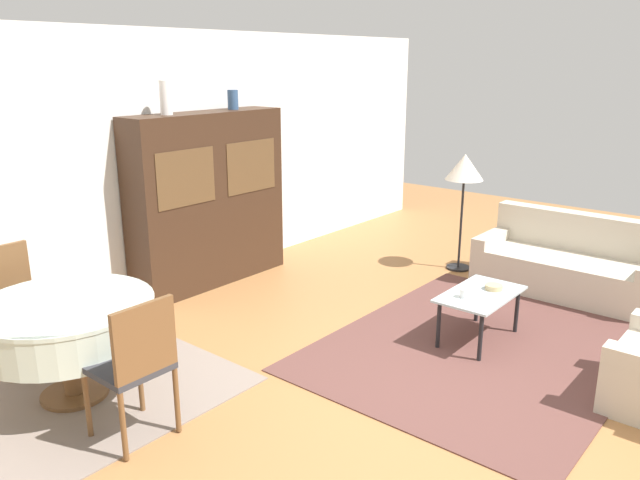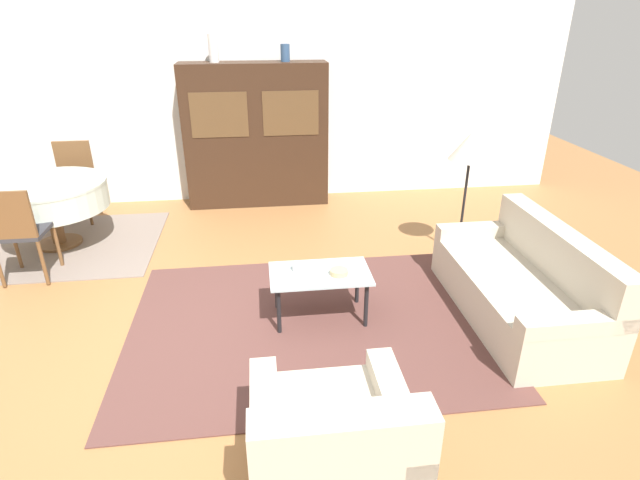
{
  "view_description": "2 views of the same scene",
  "coord_description": "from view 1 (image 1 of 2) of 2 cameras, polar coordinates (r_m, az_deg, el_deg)",
  "views": [
    {
      "loc": [
        -3.63,
        -1.77,
        2.39
      ],
      "look_at": [
        0.2,
        1.4,
        0.95
      ],
      "focal_mm": 35.0,
      "sensor_mm": 36.0,
      "label": 1
    },
    {
      "loc": [
        0.69,
        -3.29,
        2.47
      ],
      "look_at": [
        1.16,
        0.38,
        0.75
      ],
      "focal_mm": 28.0,
      "sensor_mm": 36.0,
      "label": 2
    }
  ],
  "objects": [
    {
      "name": "ground_plane",
      "position": [
        4.69,
        12.1,
        -14.87
      ],
      "size": [
        14.0,
        14.0,
        0.0
      ],
      "primitive_type": "plane",
      "color": "#9E6B3D"
    },
    {
      "name": "couch",
      "position": [
        7.14,
        21.79,
        -2.17
      ],
      "size": [
        0.85,
        1.81,
        0.81
      ],
      "rotation": [
        0.0,
        0.0,
        1.57
      ],
      "color": "beige",
      "rests_on": "ground_plane"
    },
    {
      "name": "dining_chair_far",
      "position": [
        5.55,
        -26.36,
        -4.79
      ],
      "size": [
        0.44,
        0.44,
        0.97
      ],
      "rotation": [
        0.0,
        0.0,
        3.14
      ],
      "color": "brown",
      "rests_on": "dining_rug"
    },
    {
      "name": "vase_tall",
      "position": [
        6.42,
        -13.92,
        12.52
      ],
      "size": [
        0.12,
        0.12,
        0.33
      ],
      "color": "white",
      "rests_on": "display_cabinet"
    },
    {
      "name": "coffee_table",
      "position": [
        5.61,
        14.43,
        -5.23
      ],
      "size": [
        0.85,
        0.51,
        0.44
      ],
      "color": "black",
      "rests_on": "area_rug"
    },
    {
      "name": "vase_short",
      "position": [
        6.99,
        -7.97,
        12.59
      ],
      "size": [
        0.12,
        0.12,
        0.21
      ],
      "color": "#33517A",
      "rests_on": "display_cabinet"
    },
    {
      "name": "wall_back",
      "position": [
        6.59,
        -16.37,
        6.43
      ],
      "size": [
        10.0,
        0.06,
        2.7
      ],
      "color": "white",
      "rests_on": "ground_plane"
    },
    {
      "name": "display_cabinet",
      "position": [
        6.86,
        -10.17,
        3.66
      ],
      "size": [
        1.88,
        0.44,
        1.87
      ],
      "color": "#382316",
      "rests_on": "ground_plane"
    },
    {
      "name": "dining_rug",
      "position": [
        5.08,
        -20.59,
        -13.0
      ],
      "size": [
        2.05,
        1.77,
        0.01
      ],
      "color": "gray",
      "rests_on": "ground_plane"
    },
    {
      "name": "dining_table",
      "position": [
        4.82,
        -22.2,
        -6.95
      ],
      "size": [
        1.24,
        1.24,
        0.74
      ],
      "color": "brown",
      "rests_on": "dining_rug"
    },
    {
      "name": "bowl",
      "position": [
        5.7,
        15.62,
        -4.17
      ],
      "size": [
        0.15,
        0.15,
        0.05
      ],
      "color": "tan",
      "rests_on": "coffee_table"
    },
    {
      "name": "floor_lamp",
      "position": [
        7.32,
        13.07,
        6.15
      ],
      "size": [
        0.43,
        0.43,
        1.36
      ],
      "color": "black",
      "rests_on": "ground_plane"
    },
    {
      "name": "dining_chair_near",
      "position": [
        4.17,
        -16.49,
        -10.55
      ],
      "size": [
        0.44,
        0.44,
        0.97
      ],
      "color": "brown",
      "rests_on": "dining_rug"
    },
    {
      "name": "area_rug",
      "position": [
        5.64,
        14.57,
        -9.43
      ],
      "size": [
        3.03,
        2.34,
        0.01
      ],
      "color": "brown",
      "rests_on": "ground_plane"
    },
    {
      "name": "cup",
      "position": [
        5.45,
        13.07,
        -4.77
      ],
      "size": [
        0.08,
        0.08,
        0.08
      ],
      "color": "white",
      "rests_on": "coffee_table"
    }
  ]
}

